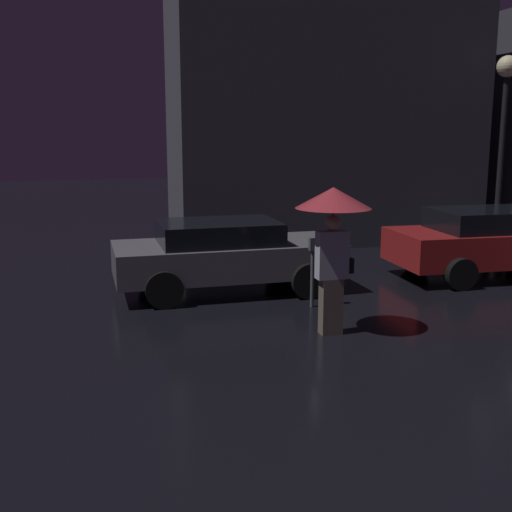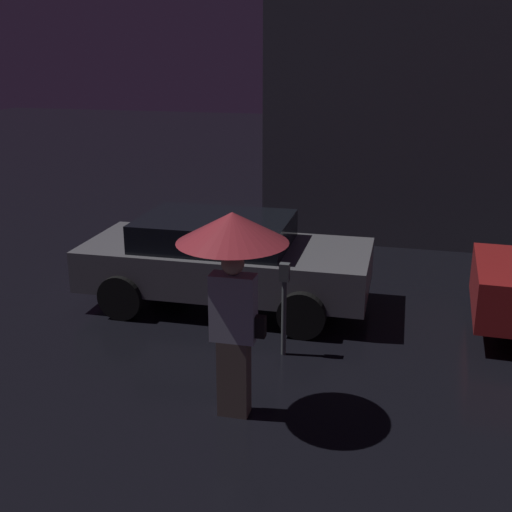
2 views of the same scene
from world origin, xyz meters
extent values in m
cube|color=#3D3D47|center=(-3.51, 6.50, 3.29)|extent=(8.09, 3.00, 6.57)
cube|color=slate|center=(-7.24, 1.48, 0.62)|extent=(4.18, 1.81, 0.60)
cube|color=black|center=(-7.41, 1.48, 1.12)|extent=(2.18, 1.57, 0.40)
cylinder|color=black|center=(-5.95, 2.36, 0.32)|extent=(0.64, 0.22, 0.64)
cylinder|color=black|center=(-5.95, 0.61, 0.32)|extent=(0.64, 0.22, 0.64)
cylinder|color=black|center=(-8.53, 2.36, 0.32)|extent=(0.64, 0.22, 0.64)
cylinder|color=black|center=(-8.53, 0.61, 0.32)|extent=(0.64, 0.22, 0.64)
cube|color=maroon|center=(-1.69, 1.36, 0.64)|extent=(4.24, 1.92, 0.66)
cube|color=black|center=(-1.86, 1.36, 1.18)|extent=(2.23, 1.64, 0.42)
cylinder|color=black|center=(-2.99, 2.26, 0.31)|extent=(0.61, 0.22, 0.61)
cylinder|color=black|center=(-2.99, 0.47, 0.31)|extent=(0.61, 0.22, 0.61)
cube|color=#66564C|center=(-6.30, -1.39, 0.42)|extent=(0.32, 0.21, 0.84)
cube|color=#B2B7C6|center=(-6.30, -1.39, 1.19)|extent=(0.46, 0.21, 0.70)
sphere|color=tan|center=(-6.30, -1.39, 1.66)|extent=(0.23, 0.23, 0.23)
cylinder|color=black|center=(-6.30, -1.39, 1.46)|extent=(0.02, 0.02, 0.82)
cone|color=#B2333D|center=(-6.30, -1.39, 2.02)|extent=(1.09, 1.09, 0.30)
cube|color=black|center=(-6.05, -1.39, 1.02)|extent=(0.16, 0.10, 0.22)
cylinder|color=#4C5154|center=(-6.08, 0.06, 0.49)|extent=(0.06, 0.06, 0.98)
cube|color=#4C5154|center=(-6.08, 0.06, 1.09)|extent=(0.12, 0.10, 0.22)
cylinder|color=black|center=(0.23, 4.06, 2.10)|extent=(0.14, 0.14, 4.20)
sphere|color=#F9EAB7|center=(0.23, 4.06, 4.46)|extent=(0.52, 0.52, 0.52)
camera|label=1|loc=(-9.65, -9.93, 2.98)|focal=45.00mm
camera|label=2|loc=(-4.64, -7.05, 3.65)|focal=45.00mm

